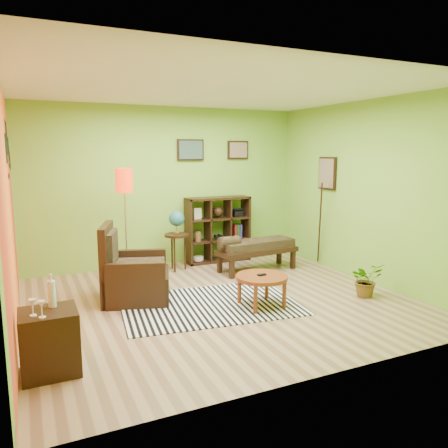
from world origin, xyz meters
name	(u,v)px	position (x,y,z in m)	size (l,w,h in m)	color
ground	(218,301)	(0.00, 0.00, 0.00)	(5.00, 5.00, 0.00)	tan
room_shell	(211,169)	(-0.09, 0.01, 1.80)	(5.04, 4.54, 2.82)	#7EBA39
zebra_rug	(210,305)	(-0.17, -0.10, 0.01)	(2.30, 1.53, 0.01)	white
coffee_table	(262,280)	(0.44, -0.42, 0.36)	(0.68, 0.68, 0.44)	brown
armchair	(132,277)	(-1.05, 0.56, 0.32)	(1.08, 1.07, 1.06)	black
side_cabinet	(50,341)	(-2.20, -1.14, 0.30)	(0.50, 0.46, 0.91)	black
floor_lamp	(124,191)	(-0.94, 1.37, 1.44)	(0.27, 0.27, 1.77)	silver
globe_table	(177,225)	(0.01, 1.75, 0.78)	(0.42, 0.42, 1.03)	black
cube_shelf	(219,229)	(0.91, 2.03, 0.60)	(1.20, 0.35, 1.20)	black
bench	(255,247)	(1.20, 1.14, 0.42)	(1.45, 0.62, 0.65)	black
potted_plant	(366,283)	(1.97, -0.69, 0.19)	(0.44, 0.48, 0.38)	#26661E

